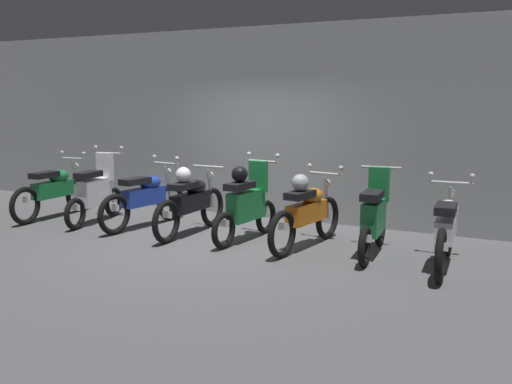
{
  "coord_description": "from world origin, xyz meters",
  "views": [
    {
      "loc": [
        4.44,
        -7.2,
        2.13
      ],
      "look_at": [
        0.65,
        0.34,
        0.75
      ],
      "focal_mm": 40.67,
      "sensor_mm": 36.0,
      "label": 1
    }
  ],
  "objects_px": {
    "motorbike_slot_2": "(145,198)",
    "motorbike_slot_4": "(247,203)",
    "motorbike_slot_5": "(307,211)",
    "motorbike_slot_1": "(96,192)",
    "motorbike_slot_7": "(446,229)",
    "motorbike_slot_0": "(54,190)",
    "motorbike_slot_6": "(374,217)",
    "motorbike_slot_3": "(191,201)"
  },
  "relations": [
    {
      "from": "motorbike_slot_3",
      "to": "motorbike_slot_7",
      "type": "height_order",
      "value": "motorbike_slot_7"
    },
    {
      "from": "motorbike_slot_3",
      "to": "motorbike_slot_7",
      "type": "xyz_separation_m",
      "value": [
        3.86,
        -0.09,
        -0.03
      ]
    },
    {
      "from": "motorbike_slot_5",
      "to": "motorbike_slot_4",
      "type": "bearing_deg",
      "value": 179.89
    },
    {
      "from": "motorbike_slot_1",
      "to": "motorbike_slot_6",
      "type": "xyz_separation_m",
      "value": [
        4.83,
        0.08,
        -0.0
      ]
    },
    {
      "from": "motorbike_slot_2",
      "to": "motorbike_slot_4",
      "type": "distance_m",
      "value": 1.93
    },
    {
      "from": "motorbike_slot_5",
      "to": "motorbike_slot_6",
      "type": "height_order",
      "value": "motorbike_slot_6"
    },
    {
      "from": "motorbike_slot_3",
      "to": "motorbike_slot_6",
      "type": "bearing_deg",
      "value": 1.76
    },
    {
      "from": "motorbike_slot_4",
      "to": "motorbike_slot_5",
      "type": "height_order",
      "value": "motorbike_slot_4"
    },
    {
      "from": "motorbike_slot_2",
      "to": "motorbike_slot_5",
      "type": "bearing_deg",
      "value": -1.1
    },
    {
      "from": "motorbike_slot_1",
      "to": "motorbike_slot_5",
      "type": "distance_m",
      "value": 3.87
    },
    {
      "from": "motorbike_slot_3",
      "to": "motorbike_slot_5",
      "type": "height_order",
      "value": "motorbike_slot_5"
    },
    {
      "from": "motorbike_slot_6",
      "to": "motorbike_slot_5",
      "type": "bearing_deg",
      "value": -177.05
    },
    {
      "from": "motorbike_slot_2",
      "to": "motorbike_slot_4",
      "type": "xyz_separation_m",
      "value": [
        1.93,
        -0.05,
        0.08
      ]
    },
    {
      "from": "motorbike_slot_0",
      "to": "motorbike_slot_1",
      "type": "distance_m",
      "value": 0.96
    },
    {
      "from": "motorbike_slot_0",
      "to": "motorbike_slot_6",
      "type": "distance_m",
      "value": 5.79
    },
    {
      "from": "motorbike_slot_6",
      "to": "motorbike_slot_2",
      "type": "bearing_deg",
      "value": 179.91
    },
    {
      "from": "motorbike_slot_5",
      "to": "motorbike_slot_1",
      "type": "bearing_deg",
      "value": -179.6
    },
    {
      "from": "motorbike_slot_0",
      "to": "motorbike_slot_7",
      "type": "relative_size",
      "value": 1.0
    },
    {
      "from": "motorbike_slot_5",
      "to": "motorbike_slot_0",
      "type": "bearing_deg",
      "value": -179.45
    },
    {
      "from": "motorbike_slot_3",
      "to": "motorbike_slot_1",
      "type": "bearing_deg",
      "value": 179.62
    },
    {
      "from": "motorbike_slot_5",
      "to": "motorbike_slot_6",
      "type": "relative_size",
      "value": 1.16
    },
    {
      "from": "motorbike_slot_3",
      "to": "motorbike_slot_6",
      "type": "xyz_separation_m",
      "value": [
        2.89,
        0.09,
        -0.0
      ]
    },
    {
      "from": "motorbike_slot_1",
      "to": "motorbike_slot_6",
      "type": "distance_m",
      "value": 4.83
    },
    {
      "from": "motorbike_slot_2",
      "to": "motorbike_slot_3",
      "type": "relative_size",
      "value": 1.0
    },
    {
      "from": "motorbike_slot_4",
      "to": "motorbike_slot_5",
      "type": "xyz_separation_m",
      "value": [
        0.96,
        -0.0,
        -0.04
      ]
    },
    {
      "from": "motorbike_slot_5",
      "to": "motorbike_slot_7",
      "type": "relative_size",
      "value": 1.0
    },
    {
      "from": "motorbike_slot_7",
      "to": "motorbike_slot_2",
      "type": "bearing_deg",
      "value": 177.85
    },
    {
      "from": "motorbike_slot_1",
      "to": "motorbike_slot_2",
      "type": "height_order",
      "value": "motorbike_slot_1"
    },
    {
      "from": "motorbike_slot_0",
      "to": "motorbike_slot_5",
      "type": "height_order",
      "value": "same"
    },
    {
      "from": "motorbike_slot_0",
      "to": "motorbike_slot_4",
      "type": "relative_size",
      "value": 1.16
    },
    {
      "from": "motorbike_slot_4",
      "to": "motorbike_slot_2",
      "type": "bearing_deg",
      "value": 178.41
    },
    {
      "from": "motorbike_slot_3",
      "to": "motorbike_slot_6",
      "type": "height_order",
      "value": "motorbike_slot_6"
    },
    {
      "from": "motorbike_slot_2",
      "to": "motorbike_slot_7",
      "type": "relative_size",
      "value": 1.0
    },
    {
      "from": "motorbike_slot_4",
      "to": "motorbike_slot_7",
      "type": "height_order",
      "value": "motorbike_slot_4"
    },
    {
      "from": "motorbike_slot_1",
      "to": "motorbike_slot_4",
      "type": "height_order",
      "value": "same"
    },
    {
      "from": "motorbike_slot_4",
      "to": "motorbike_slot_6",
      "type": "bearing_deg",
      "value": 1.42
    },
    {
      "from": "motorbike_slot_1",
      "to": "motorbike_slot_5",
      "type": "height_order",
      "value": "motorbike_slot_1"
    },
    {
      "from": "motorbike_slot_2",
      "to": "motorbike_slot_7",
      "type": "xyz_separation_m",
      "value": [
        4.82,
        -0.18,
        0.0
      ]
    },
    {
      "from": "motorbike_slot_2",
      "to": "motorbike_slot_5",
      "type": "relative_size",
      "value": 1.0
    },
    {
      "from": "motorbike_slot_2",
      "to": "motorbike_slot_7",
      "type": "height_order",
      "value": "same"
    },
    {
      "from": "motorbike_slot_1",
      "to": "motorbike_slot_6",
      "type": "height_order",
      "value": "motorbike_slot_1"
    },
    {
      "from": "motorbike_slot_1",
      "to": "motorbike_slot_4",
      "type": "bearing_deg",
      "value": 0.57
    }
  ]
}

